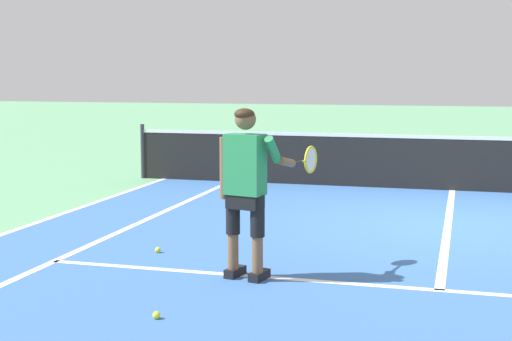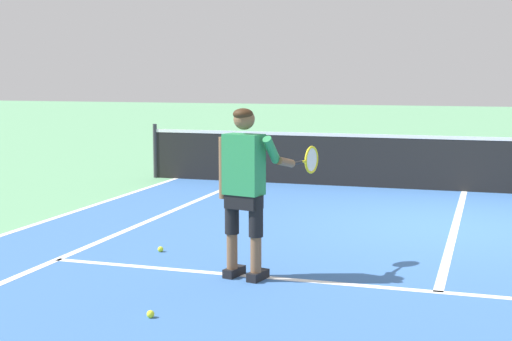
% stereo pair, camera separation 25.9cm
% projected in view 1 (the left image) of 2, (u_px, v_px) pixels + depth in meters
% --- Properties ---
extents(ground_plane, '(80.00, 80.00, 0.00)m').
position_uv_depth(ground_plane, '(448.00, 225.00, 10.17)').
color(ground_plane, '#609E70').
extents(court_inner_surface, '(10.98, 9.51, 0.00)m').
position_uv_depth(court_inner_surface, '(445.00, 247.00, 8.84)').
color(court_inner_surface, '#3866A8').
rests_on(court_inner_surface, ground).
extents(line_service, '(8.23, 0.10, 0.01)m').
position_uv_depth(line_service, '(439.00, 290.00, 7.08)').
color(line_service, white).
rests_on(line_service, ground).
extents(line_centre_service, '(0.10, 6.40, 0.01)m').
position_uv_depth(line_centre_service, '(448.00, 225.00, 10.13)').
color(line_centre_service, white).
rests_on(line_centre_service, ground).
extents(line_singles_left, '(0.10, 9.11, 0.01)m').
position_uv_depth(line_singles_left, '(128.00, 228.00, 9.94)').
color(line_singles_left, white).
rests_on(line_singles_left, ground).
extents(line_doubles_left, '(0.10, 9.11, 0.01)m').
position_uv_depth(line_doubles_left, '(37.00, 223.00, 10.31)').
color(line_doubles_left, white).
rests_on(line_doubles_left, ground).
extents(tennis_net, '(11.96, 0.08, 1.07)m').
position_uv_depth(tennis_net, '(453.00, 163.00, 13.12)').
color(tennis_net, '#333338').
rests_on(tennis_net, ground).
extents(tennis_player, '(0.83, 1.06, 1.71)m').
position_uv_depth(tennis_player, '(247.00, 181.00, 7.37)').
color(tennis_player, black).
rests_on(tennis_player, ground).
extents(tennis_ball_near_feet, '(0.07, 0.07, 0.07)m').
position_uv_depth(tennis_ball_near_feet, '(158.00, 250.00, 8.58)').
color(tennis_ball_near_feet, '#CCE02D').
rests_on(tennis_ball_near_feet, ground).
extents(tennis_ball_by_baseline, '(0.07, 0.07, 0.07)m').
position_uv_depth(tennis_ball_by_baseline, '(156.00, 315.00, 6.25)').
color(tennis_ball_by_baseline, '#CCE02D').
rests_on(tennis_ball_by_baseline, ground).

